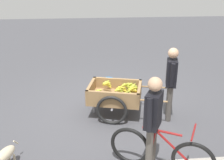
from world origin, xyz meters
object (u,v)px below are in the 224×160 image
Objects in this scene: vendor_person at (171,78)px; cyclist_person at (153,117)px; plastic_bucket at (108,83)px; fruit_cart at (116,96)px; dog at (3,156)px; bicycle at (160,152)px.

vendor_person is 1.71m from cyclist_person.
plastic_bucket is at bearing -82.67° from cyclist_person.
vendor_person is at bearing 165.90° from fruit_cart.
vendor_person is 2.47× the size of dog.
vendor_person reaches higher than plastic_bucket.
bicycle reaches higher than plastic_bucket.
plastic_bucket is at bearing -80.58° from bicycle.
dog is at bearing 59.05° from plastic_bucket.
fruit_cart is 1.19× the size of bicycle.
cyclist_person reaches higher than plastic_bucket.
cyclist_person reaches higher than fruit_cart.
bicycle is (0.59, 1.62, -0.57)m from vendor_person.
bicycle is at bearing 152.43° from cyclist_person.
vendor_person is at bearing -115.08° from cyclist_person.
cyclist_person is at bearing 101.58° from fruit_cart.
dog is at bearing 40.65° from fruit_cart.
dog reaches higher than plastic_bucket.
fruit_cart is at bearing 91.99° from plastic_bucket.
fruit_cart is 2.84× the size of dog.
vendor_person is 0.98× the size of cyclist_person.
fruit_cart is 1.96m from bicycle.
dog is (2.44, -0.23, -0.08)m from bicycle.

